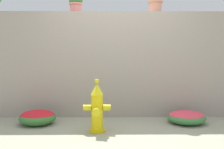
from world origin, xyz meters
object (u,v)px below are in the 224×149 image
object	(u,v)px
potted_plant_1	(76,0)
flower_bush_left	(186,117)
flower_bush_right	(38,117)
potted_plant_2	(155,1)
fire_hydrant	(97,108)

from	to	relation	value
potted_plant_1	flower_bush_left	size ratio (longest dim) A/B	0.64
flower_bush_left	flower_bush_right	distance (m)	2.46
potted_plant_2	flower_bush_right	world-z (taller)	potted_plant_2
potted_plant_1	potted_plant_2	world-z (taller)	potted_plant_1
potted_plant_2	fire_hydrant	size ratio (longest dim) A/B	0.51
potted_plant_2	flower_bush_left	size ratio (longest dim) A/B	0.62
potted_plant_2	fire_hydrant	world-z (taller)	potted_plant_2
fire_hydrant	potted_plant_1	bearing A→B (deg)	112.04
fire_hydrant	flower_bush_right	distance (m)	1.10
fire_hydrant	flower_bush_left	world-z (taller)	fire_hydrant
flower_bush_left	flower_bush_right	xyz separation A→B (m)	(-2.46, -0.03, 0.01)
potted_plant_2	flower_bush_right	xyz separation A→B (m)	(-2.03, -0.66, -2.00)
potted_plant_2	fire_hydrant	distance (m)	2.31
fire_hydrant	potted_plant_2	bearing A→B (deg)	45.74
potted_plant_2	fire_hydrant	xyz separation A→B (m)	(-1.03, -1.06, -1.77)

